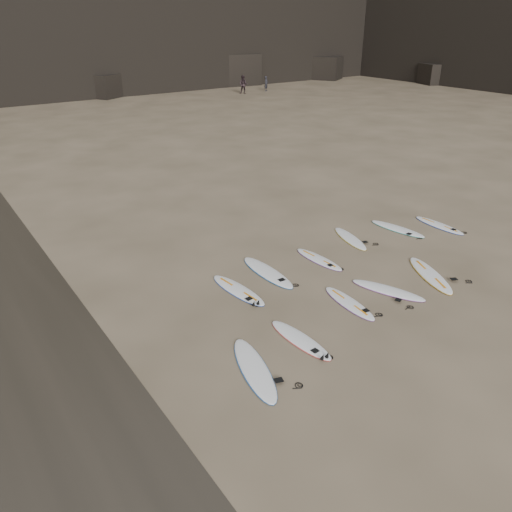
{
  "coord_description": "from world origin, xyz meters",
  "views": [
    {
      "loc": [
        -10.11,
        -8.91,
        7.89
      ],
      "look_at": [
        -2.58,
        1.86,
        1.5
      ],
      "focal_mm": 35.0,
      "sensor_mm": 36.0,
      "label": 1
    }
  ],
  "objects": [
    {
      "name": "surfboard_4",
      "position": [
        3.09,
        -0.21,
        0.05
      ],
      "size": [
        1.72,
        2.7,
        0.1
      ],
      "primitive_type": "ellipsoid",
      "rotation": [
        0.0,
        0.0,
        -0.44
      ],
      "color": "white",
      "rests_on": "ground"
    },
    {
      "name": "surfboard_5",
      "position": [
        -2.73,
        2.63,
        0.04
      ],
      "size": [
        0.81,
        2.53,
        0.09
      ],
      "primitive_type": "ellipsoid",
      "rotation": [
        0.0,
        0.0,
        0.09
      ],
      "color": "white",
      "rests_on": "ground"
    },
    {
      "name": "surfboard_6",
      "position": [
        -1.26,
        3.07,
        0.05
      ],
      "size": [
        0.71,
        2.73,
        0.1
      ],
      "primitive_type": "ellipsoid",
      "rotation": [
        0.0,
        0.0,
        -0.02
      ],
      "color": "white",
      "rests_on": "ground"
    },
    {
      "name": "surfboard_10",
      "position": [
        7.01,
        2.36,
        0.04
      ],
      "size": [
        0.65,
        2.38,
        0.09
      ],
      "primitive_type": "ellipsoid",
      "rotation": [
        0.0,
        0.0,
        -0.03
      ],
      "color": "white",
      "rests_on": "ground"
    },
    {
      "name": "person_b",
      "position": [
        21.49,
        38.64,
        0.96
      ],
      "size": [
        1.17,
        1.18,
        1.92
      ],
      "primitive_type": "imported",
      "rotation": [
        0.0,
        0.0,
        5.46
      ],
      "color": "#2B1E22",
      "rests_on": "ground"
    },
    {
      "name": "surfboard_7",
      "position": [
        0.83,
        2.82,
        0.04
      ],
      "size": [
        0.62,
        2.24,
        0.08
      ],
      "primitive_type": "ellipsoid",
      "rotation": [
        0.0,
        0.0,
        0.04
      ],
      "color": "white",
      "rests_on": "ground"
    },
    {
      "name": "surfboard_9",
      "position": [
        5.31,
        3.11,
        0.04
      ],
      "size": [
        0.93,
        2.5,
        0.09
      ],
      "primitive_type": "ellipsoid",
      "rotation": [
        0.0,
        0.0,
        0.15
      ],
      "color": "white",
      "rests_on": "ground"
    },
    {
      "name": "surfboard_8",
      "position": [
        3.05,
        3.5,
        0.04
      ],
      "size": [
        1.17,
        2.36,
        0.08
      ],
      "primitive_type": "ellipsoid",
      "rotation": [
        0.0,
        0.0,
        -0.28
      ],
      "color": "white",
      "rests_on": "ground"
    },
    {
      "name": "surfboard_1",
      "position": [
        -2.82,
        -0.56,
        0.04
      ],
      "size": [
        0.65,
        2.29,
        0.08
      ],
      "primitive_type": "ellipsoid",
      "rotation": [
        0.0,
        0.0,
        0.05
      ],
      "color": "white",
      "rests_on": "ground"
    },
    {
      "name": "ground",
      "position": [
        0.0,
        0.0,
        0.0
      ],
      "size": [
        240.0,
        240.0,
        0.0
      ],
      "primitive_type": "plane",
      "color": "#897559",
      "rests_on": "ground"
    },
    {
      "name": "surfboard_3",
      "position": [
        1.15,
        -0.09,
        0.04
      ],
      "size": [
        1.41,
        2.44,
        0.09
      ],
      "primitive_type": "ellipsoid",
      "rotation": [
        0.0,
        0.0,
        0.38
      ],
      "color": "white",
      "rests_on": "ground"
    },
    {
      "name": "surfboard_2",
      "position": [
        -0.41,
        0.05,
        0.04
      ],
      "size": [
        0.76,
        2.28,
        0.08
      ],
      "primitive_type": "ellipsoid",
      "rotation": [
        0.0,
        0.0,
        -0.1
      ],
      "color": "white",
      "rests_on": "ground"
    },
    {
      "name": "person_a",
      "position": [
        24.79,
        38.94,
        0.81
      ],
      "size": [
        0.71,
        0.63,
        1.62
      ],
      "primitive_type": "imported",
      "rotation": [
        0.0,
        0.0,
        0.52
      ],
      "color": "black",
      "rests_on": "ground"
    },
    {
      "name": "surfboard_0",
      "position": [
        -4.53,
        -0.87,
        0.05
      ],
      "size": [
        1.34,
        2.72,
        0.1
      ],
      "primitive_type": "ellipsoid",
      "rotation": [
        0.0,
        0.0,
        -0.28
      ],
      "color": "white",
      "rests_on": "ground"
    }
  ]
}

